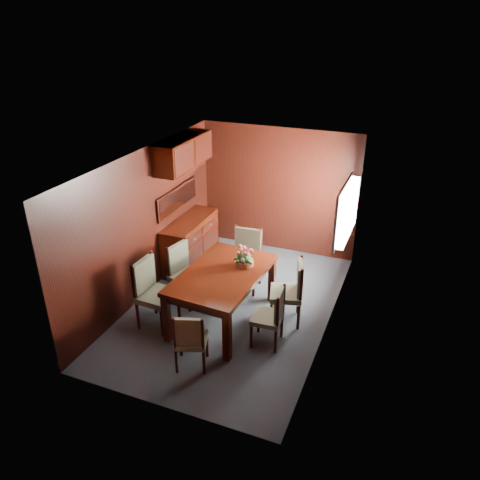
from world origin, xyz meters
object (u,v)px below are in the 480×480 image
at_px(sideboard, 191,243).
at_px(chair_head, 190,338).
at_px(chair_left_near, 152,289).
at_px(chair_right_near, 272,314).
at_px(flower_centerpiece, 244,257).
at_px(dining_table, 222,279).

xyz_separation_m(sideboard, chair_head, (1.29, -2.51, 0.03)).
xyz_separation_m(sideboard, chair_left_near, (0.32, -1.83, 0.15)).
distance_m(chair_right_near, flower_centerpiece, 1.00).
xyz_separation_m(chair_right_near, flower_centerpiece, (-0.65, 0.60, 0.47)).
bearing_deg(flower_centerpiece, chair_head, -96.28).
height_order(dining_table, chair_head, chair_head).
height_order(sideboard, flower_centerpiece, flower_centerpiece).
height_order(chair_right_near, flower_centerpiece, flower_centerpiece).
bearing_deg(flower_centerpiece, chair_left_near, -144.78).
distance_m(chair_left_near, chair_head, 1.19).
bearing_deg(chair_head, sideboard, 98.56).
xyz_separation_m(chair_head, flower_centerpiece, (0.16, 1.48, 0.48)).
bearing_deg(flower_centerpiece, chair_right_near, -42.73).
bearing_deg(sideboard, chair_right_near, -37.80).
bearing_deg(chair_right_near, flower_centerpiece, 43.38).
height_order(dining_table, chair_right_near, chair_right_near).
distance_m(chair_head, flower_centerpiece, 1.57).
height_order(chair_left_near, chair_head, chair_left_near).
bearing_deg(sideboard, chair_left_near, -80.20).
relative_size(dining_table, flower_centerpiece, 5.99).
distance_m(dining_table, chair_right_near, 0.93).
relative_size(chair_left_near, chair_right_near, 1.21).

